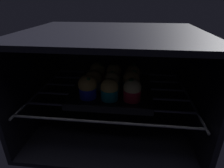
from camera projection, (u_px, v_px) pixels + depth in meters
oven_cavity at (114, 79)px, 71.62cm from camera, size 59.00×47.00×37.00cm
oven_rack at (112, 92)px, 69.18cm from camera, size 54.80×42.00×0.80cm
baking_tray at (112, 91)px, 67.42cm from camera, size 27.37×27.37×2.20cm
muffin_row0_col0 at (88, 87)px, 60.34cm from camera, size 6.15×6.15×7.78cm
muffin_row0_col1 at (110, 90)px, 59.38cm from camera, size 5.70×5.70×7.17cm
muffin_row0_col2 at (132, 90)px, 58.91cm from camera, size 5.71×5.71×7.43cm
muffin_row1_col0 at (94, 80)px, 66.64cm from camera, size 5.97×5.97×7.02cm
muffin_row1_col1 at (113, 82)px, 65.60cm from camera, size 5.67×5.67×7.06cm
muffin_row1_col2 at (131, 81)px, 65.08cm from camera, size 5.85×5.85×7.67cm
muffin_row2_col0 at (98, 72)px, 72.84cm from camera, size 5.81×5.81×7.54cm
muffin_row2_col1 at (114, 73)px, 71.81cm from camera, size 5.77×5.77×7.59cm
muffin_row2_col2 at (133, 74)px, 71.70cm from camera, size 5.67×5.67×7.39cm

